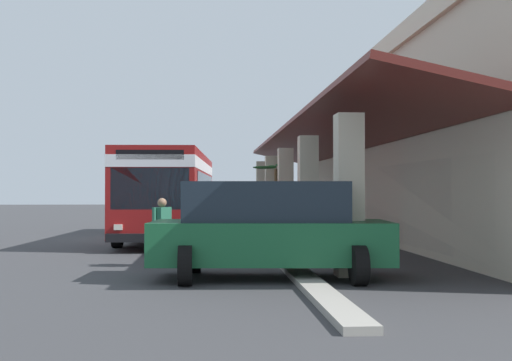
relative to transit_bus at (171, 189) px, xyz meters
The scene contains 7 objects.
ground 6.86m from the transit_bus, 91.85° to the left, with size 120.00×120.00×0.00m, color #38383A.
curb_strip 3.72m from the transit_bus, 92.00° to the left, with size 32.61×0.50×0.12m, color #9E998E.
plaza_building 12.97m from the transit_bus, 90.51° to the left, with size 27.47×14.81×6.78m.
transit_bus is the anchor object (origin of this frame).
parked_suv_green 11.33m from the transit_bus, 13.30° to the left, with size 2.94×4.93×1.97m.
pedestrian 8.80m from the transit_bus, ahead, with size 0.55×0.43×1.61m.
potted_palm 6.55m from the transit_bus, 136.74° to the left, with size 1.77×2.00×3.04m.
Camera 1 is at (24.12, 2.75, 1.79)m, focal length 44.77 mm.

